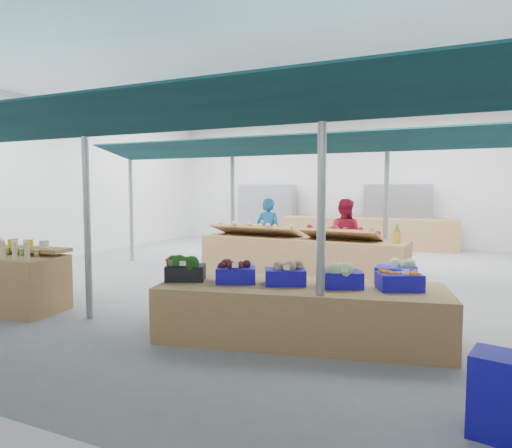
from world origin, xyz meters
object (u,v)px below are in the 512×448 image
object	(u,v)px
veg_counter	(301,312)
crate_stack	(510,398)
fruit_counter	(301,260)
vendor_left	(269,233)
bottle_shelf	(6,280)
vendor_right	(344,237)

from	to	relation	value
veg_counter	crate_stack	size ratio (longest dim) A/B	5.48
veg_counter	crate_stack	bearing A→B (deg)	-47.04
fruit_counter	vendor_left	distance (m)	1.67
bottle_shelf	veg_counter	world-z (taller)	bottle_shelf
veg_counter	crate_stack	distance (m)	2.67
fruit_counter	vendor_left	size ratio (longest dim) A/B	2.50
crate_stack	vendor_left	distance (m)	7.57
fruit_counter	vendor_left	xyz separation A→B (m)	(-1.20, 1.10, 0.39)
fruit_counter	vendor_right	size ratio (longest dim) A/B	2.50
fruit_counter	vendor_right	world-z (taller)	vendor_right
fruit_counter	crate_stack	distance (m)	5.96
vendor_left	vendor_right	distance (m)	1.80
vendor_left	veg_counter	bearing A→B (deg)	119.94
veg_counter	vendor_left	xyz separation A→B (m)	(-2.37, 4.50, 0.49)
bottle_shelf	vendor_right	xyz separation A→B (m)	(4.13, 5.06, 0.37)
crate_stack	vendor_right	distance (m)	6.64
vendor_left	fruit_counter	bearing A→B (deg)	139.59
fruit_counter	vendor_left	bearing A→B (deg)	139.59
bottle_shelf	vendor_right	world-z (taller)	vendor_right
bottle_shelf	vendor_right	bearing A→B (deg)	45.73
veg_counter	vendor_right	world-z (taller)	vendor_right
bottle_shelf	vendor_right	size ratio (longest dim) A/B	1.20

